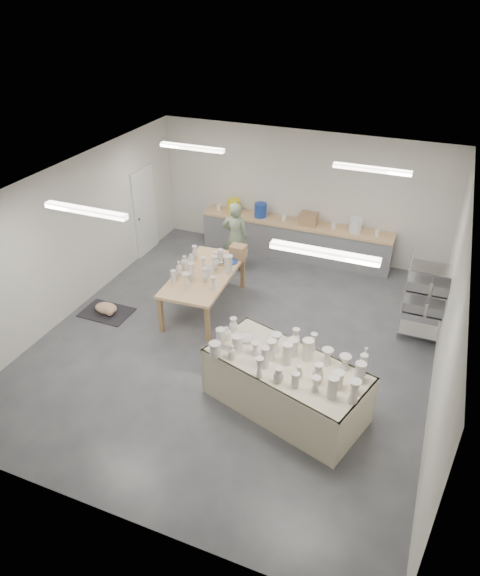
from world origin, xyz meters
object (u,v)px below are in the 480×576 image
at_px(drying_table, 286,384).
at_px(potter, 235,237).
at_px(red_stool, 240,254).
at_px(work_table, 207,271).

bearing_deg(drying_table, potter, 139.70).
height_order(potter, red_stool, potter).
distance_m(work_table, potter, 1.67).
height_order(drying_table, potter, potter).
height_order(drying_table, red_stool, drying_table).
xyz_separation_m(drying_table, potter, (-2.46, 3.86, 0.36)).
bearing_deg(red_stool, work_table, -87.95).
bearing_deg(drying_table, red_stool, 137.97).
bearing_deg(work_table, drying_table, -45.85).
bearing_deg(drying_table, work_table, 154.64).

